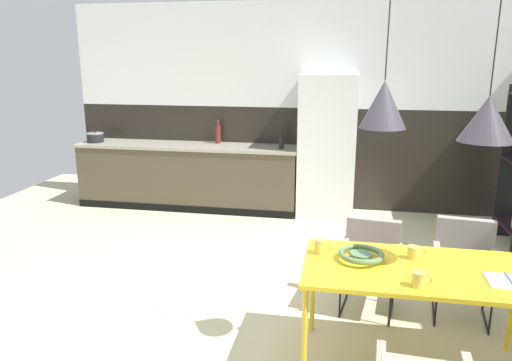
{
  "coord_description": "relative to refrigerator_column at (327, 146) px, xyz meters",
  "views": [
    {
      "loc": [
        0.58,
        -3.35,
        2.11
      ],
      "look_at": [
        -0.24,
        0.99,
        0.97
      ],
      "focal_mm": 34.13,
      "sensor_mm": 36.0,
      "label": 1
    }
  ],
  "objects": [
    {
      "name": "bottle_spice_small",
      "position": [
        -0.6,
        -0.08,
        0.07
      ],
      "size": [
        0.07,
        0.07,
        0.27
      ],
      "color": "black",
      "rests_on": "kitchen_counter"
    },
    {
      "name": "kitchen_counter",
      "position": [
        -1.95,
        -0.0,
        -0.49
      ],
      "size": [
        3.14,
        0.63,
        0.91
      ],
      "color": "#4A402F",
      "rests_on": "ground"
    },
    {
      "name": "pendant_lamp_over_table_near",
      "position": [
        0.46,
        -3.38,
        0.88
      ],
      "size": [
        0.28,
        0.28,
        1.1
      ],
      "color": "black"
    },
    {
      "name": "cooking_pot",
      "position": [
        -3.31,
        -0.06,
        0.03
      ],
      "size": [
        0.24,
        0.24,
        0.16
      ],
      "color": "black",
      "rests_on": "kitchen_counter"
    },
    {
      "name": "back_wall_splashback_dark",
      "position": [
        -0.32,
        0.36,
        -0.24
      ],
      "size": [
        6.66,
        0.12,
        1.42
      ],
      "primitive_type": "cube",
      "color": "black",
      "rests_on": "ground"
    },
    {
      "name": "pendant_lamp_over_table_far",
      "position": [
        1.07,
        -3.34,
        0.8
      ],
      "size": [
        0.33,
        0.33,
        1.18
      ],
      "color": "black"
    },
    {
      "name": "armchair_head_of_table",
      "position": [
        0.5,
        -2.51,
        -0.46
      ],
      "size": [
        0.55,
        0.53,
        0.76
      ],
      "rotation": [
        0.0,
        0.0,
        2.99
      ],
      "color": "gray",
      "rests_on": "ground"
    },
    {
      "name": "dining_table",
      "position": [
        0.77,
        -3.34,
        -0.24
      ],
      "size": [
        1.52,
        0.8,
        0.76
      ],
      "color": "gold",
      "rests_on": "ground"
    },
    {
      "name": "fruit_bowl",
      "position": [
        0.39,
        -3.28,
        -0.15
      ],
      "size": [
        0.31,
        0.31,
        0.06
      ],
      "color": "#4C704C",
      "rests_on": "dining_table"
    },
    {
      "name": "mug_dark_espresso",
      "position": [
        0.72,
        -3.62,
        -0.14
      ],
      "size": [
        0.12,
        0.08,
        0.1
      ],
      "color": "gold",
      "rests_on": "dining_table"
    },
    {
      "name": "back_wall_panel_upper",
      "position": [
        -0.32,
        0.36,
        1.18
      ],
      "size": [
        6.66,
        0.12,
        1.42
      ],
      "primitive_type": "cube",
      "color": "silver",
      "rests_on": "back_wall_splashback_dark"
    },
    {
      "name": "open_book",
      "position": [
        1.28,
        -3.46,
        -0.18
      ],
      "size": [
        0.27,
        0.23,
        0.02
      ],
      "color": "white",
      "rests_on": "dining_table"
    },
    {
      "name": "mug_white_ceramic",
      "position": [
        0.11,
        -3.22,
        -0.14
      ],
      "size": [
        0.12,
        0.07,
        0.11
      ],
      "color": "gold",
      "rests_on": "dining_table"
    },
    {
      "name": "mug_tall_blue",
      "position": [
        0.74,
        -3.19,
        -0.14
      ],
      "size": [
        0.12,
        0.08,
        0.09
      ],
      "color": "gold",
      "rests_on": "dining_table"
    },
    {
      "name": "bottle_wine_green",
      "position": [
        -1.55,
        0.19,
        0.1
      ],
      "size": [
        0.08,
        0.08,
        0.33
      ],
      "color": "maroon",
      "rests_on": "kitchen_counter"
    },
    {
      "name": "refrigerator_column",
      "position": [
        0.0,
        0.0,
        0.0
      ],
      "size": [
        0.74,
        0.6,
        1.89
      ],
      "primitive_type": "cube",
      "color": "silver",
      "rests_on": "ground"
    },
    {
      "name": "ground_plane",
      "position": [
        -0.32,
        -3.08,
        -0.95
      ],
      "size": [
        9.11,
        9.11,
        0.0
      ],
      "primitive_type": "plane",
      "color": "#C0B98F"
    },
    {
      "name": "armchair_near_window",
      "position": [
        1.25,
        -2.49,
        -0.43
      ],
      "size": [
        0.54,
        0.52,
        0.8
      ],
      "rotation": [
        0.0,
        0.0,
        3.02
      ],
      "color": "gray",
      "rests_on": "ground"
    }
  ]
}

